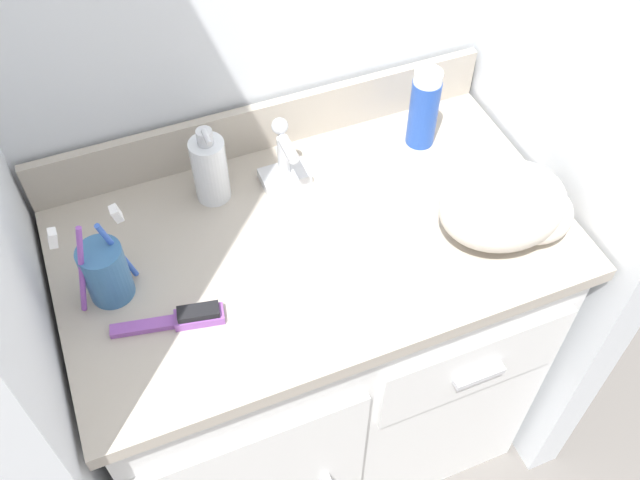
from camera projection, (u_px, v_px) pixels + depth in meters
name	position (u px, v px, depth m)	size (l,w,h in m)	color
ground_plane	(316.00, 430.00, 1.86)	(6.00, 6.00, 0.00)	slate
wall_right	(603.00, 24.00, 1.13)	(0.08, 0.60, 2.20)	silver
vanity	(315.00, 350.00, 1.54)	(0.89, 0.54, 0.80)	white
backsplash	(265.00, 126.00, 1.36)	(0.89, 0.02, 0.10)	#B2A899
sink_faucet	(284.00, 162.00, 1.30)	(0.09, 0.09, 0.14)	silver
toothbrush_cup	(105.00, 271.00, 1.13)	(0.11, 0.07, 0.19)	teal
soap_dispenser	(210.00, 169.00, 1.26)	(0.06, 0.07, 0.16)	white
shaving_cream_can	(424.00, 108.00, 1.34)	(0.06, 0.06, 0.17)	#234CB2
hairbrush	(184.00, 318.00, 1.13)	(0.18, 0.06, 0.03)	purple
hand_towel	(510.00, 206.00, 1.22)	(0.23, 0.18, 0.12)	beige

